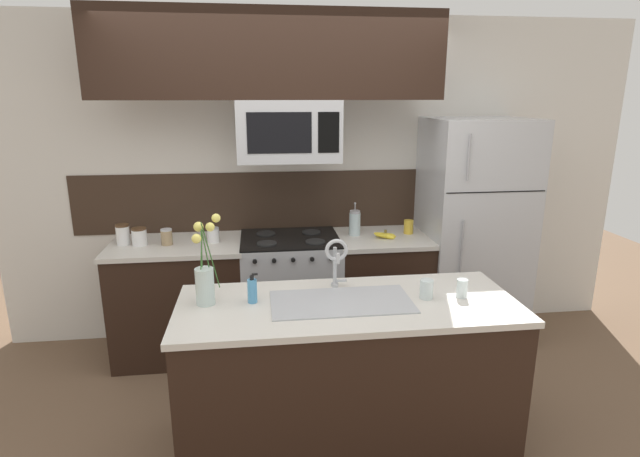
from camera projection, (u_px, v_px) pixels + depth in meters
ground_plane at (302, 412)px, 3.24m from camera, size 10.00×10.00×0.00m
rear_partition at (322, 181)px, 4.17m from camera, size 5.20×0.10×2.60m
splash_band at (287, 201)px, 4.12m from camera, size 3.40×0.01×0.48m
back_counter_left at (180, 299)px, 3.88m from camera, size 1.00×0.65×0.91m
back_counter_right at (381, 289)px, 4.08m from camera, size 0.74×0.65×0.91m
stove_range at (291, 293)px, 3.99m from camera, size 0.76×0.64×0.93m
microwave at (288, 131)px, 3.63m from camera, size 0.74×0.40×0.44m
upper_cabinet_band at (269, 55)px, 3.46m from camera, size 2.44×0.34×0.60m
refrigerator at (471, 232)px, 4.07m from camera, size 0.79×0.74×1.82m
storage_jar_tall at (123, 235)px, 3.72m from camera, size 0.10×0.10×0.16m
storage_jar_medium at (139, 237)px, 3.70m from camera, size 0.11×0.11×0.13m
storage_jar_short at (167, 237)px, 3.72m from camera, size 0.08×0.08×0.12m
storage_jar_squat at (213, 235)px, 3.79m from camera, size 0.09×0.09×0.11m
banana_bunch at (385, 235)px, 3.90m from camera, size 0.19×0.12×0.08m
french_press at (355, 223)px, 3.96m from camera, size 0.09×0.09×0.27m
coffee_tin at (409, 227)px, 4.02m from camera, size 0.08×0.08×0.11m
island_counter at (347, 376)px, 2.82m from camera, size 1.85×0.74×0.91m
kitchen_sink at (341, 314)px, 2.71m from camera, size 0.76×0.39×0.16m
sink_faucet at (336, 257)px, 2.83m from camera, size 0.14×0.14×0.31m
dish_soap_bottle at (252, 290)px, 2.68m from camera, size 0.06×0.05×0.16m
drinking_glass at (426, 289)px, 2.74m from camera, size 0.07×0.07×0.11m
spare_glass at (462, 288)px, 2.75m from camera, size 0.06×0.06×0.10m
flower_vase at (205, 279)px, 2.65m from camera, size 0.15×0.14×0.48m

